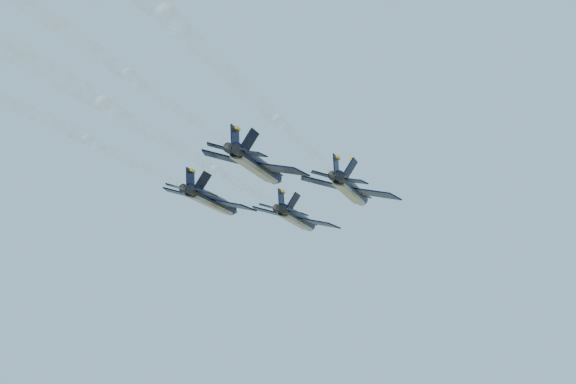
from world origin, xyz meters
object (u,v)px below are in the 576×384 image
Objects in this scene: jet_slot at (258,166)px; jet_right at (351,190)px; jet_left at (213,201)px; jet_lead at (297,219)px.

jet_right is at bearing 51.99° from jet_slot.
jet_left is 14.98m from jet_slot.
jet_right is 15.09m from jet_slot.
jet_right is (17.76, 8.61, 0.00)m from jet_left.
jet_lead is at bearing 135.89° from jet_right.
jet_lead is 1.00× the size of jet_slot.
jet_slot is at bearing -128.01° from jet_right.
jet_slot is at bearing -86.93° from jet_lead.
jet_lead and jet_right have the same top height.
jet_left and jet_right have the same top height.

